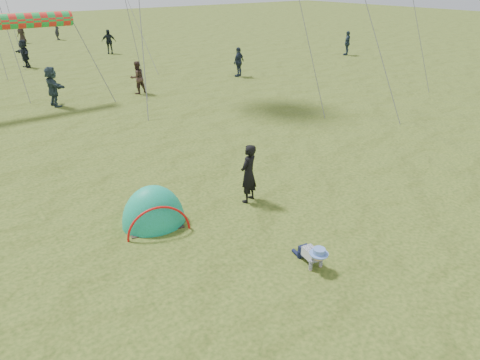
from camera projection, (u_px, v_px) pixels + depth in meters
ground at (299, 260)px, 9.06m from camera, size 140.00×140.00×0.00m
crawling_toddler at (313, 254)px, 8.80m from camera, size 0.61×0.78×0.54m
popup_tent at (154, 223)px, 10.41m from camera, size 1.78×1.59×1.97m
standing_adult at (248, 174)px, 11.09m from camera, size 0.68×0.57×1.59m
crowd_person_2 at (109, 42)px, 32.05m from camera, size 1.11×0.82×1.75m
crowd_person_4 at (21, 33)px, 37.06m from camera, size 0.88×0.95×1.64m
crowd_person_5 at (24, 54)px, 27.33m from camera, size 0.81×1.67×1.72m
crowd_person_8 at (239, 62)px, 24.89m from camera, size 1.06×0.74×1.67m
crowd_person_11 at (53, 87)px, 19.23m from camera, size 0.69×1.70×1.79m
crowd_person_12 at (57, 30)px, 38.86m from camera, size 0.62×0.74×1.74m
crowd_person_13 at (137, 78)px, 21.31m from camera, size 0.84×0.68×1.60m
crowd_person_14 at (347, 43)px, 31.49m from camera, size 1.08×0.83×1.71m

